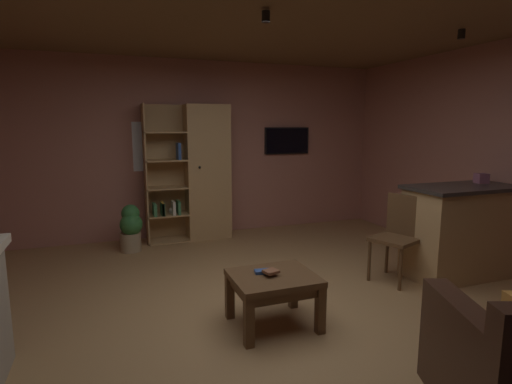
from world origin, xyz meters
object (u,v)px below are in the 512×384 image
Objects in this scene: coffee_table at (273,285)px; wall_mounted_tv at (287,141)px; table_book_0 at (262,271)px; tissue_box at (481,178)px; bookshelf_cabinet at (201,174)px; dining_chair at (399,232)px; kitchen_bar_counter at (472,230)px; potted_floor_plant at (131,228)px; table_book_1 at (271,271)px.

wall_mounted_tv is (1.51, 3.09, 1.07)m from coffee_table.
tissue_box is at bearing 7.61° from table_book_0.
bookshelf_cabinet reaches higher than coffee_table.
bookshelf_cabinet is 2.13× the size of dining_chair.
kitchen_bar_counter is 12.25× the size of table_book_0.
wall_mounted_tv is (-1.03, 2.74, 0.91)m from kitchen_bar_counter.
tissue_box is 0.13× the size of dining_chair.
bookshelf_cabinet is 2.85× the size of coffee_table.
potted_floor_plant is at bearing 110.60° from table_book_0.
potted_floor_plant is 2.79m from wall_mounted_tv.
coffee_table is at bearing -163.47° from dining_chair.
tissue_box is 0.17× the size of coffee_table.
tissue_box is at bearing 28.19° from kitchen_bar_counter.
coffee_table is at bearing -172.15° from kitchen_bar_counter.
kitchen_bar_counter reaches higher than dining_chair.
coffee_table is 0.13m from table_book_1.
bookshelf_cabinet is 1.25× the size of kitchen_bar_counter.
potted_floor_plant is (-1.04, -0.35, -0.64)m from bookshelf_cabinet.
wall_mounted_tv is at bearing 63.61° from table_book_1.
tissue_box is at bearing -42.22° from bookshelf_cabinet.
potted_floor_plant is at bearing 110.83° from table_book_1.
coffee_table is 0.91× the size of wall_mounted_tv.
table_book_1 is at bearing -170.58° from tissue_box.
wall_mounted_tv is (1.54, 3.10, 0.94)m from table_book_1.
table_book_1 is (-0.03, -0.01, 0.12)m from coffee_table.
bookshelf_cabinet is 3.58m from kitchen_bar_counter.
kitchen_bar_counter is 2.08× the size of wall_mounted_tv.
coffee_table is at bearing -91.00° from bookshelf_cabinet.
wall_mounted_tv reaches higher than table_book_1.
potted_floor_plant is (-0.99, 2.53, -0.03)m from coffee_table.
table_book_0 is 0.10m from table_book_1.
tissue_box is 0.94× the size of table_book_0.
wall_mounted_tv reaches higher than table_book_0.
table_book_1 is (-2.75, -0.46, -0.59)m from tissue_box.
wall_mounted_tv is at bearing 114.73° from tissue_box.
kitchen_bar_counter is at bearing -45.36° from bookshelf_cabinet.
table_book_1 is at bearing -162.07° from coffee_table.
bookshelf_cabinet is at bearing 134.64° from kitchen_bar_counter.
potted_floor_plant is (-0.92, 2.46, -0.13)m from table_book_0.
kitchen_bar_counter is 2.50× the size of potted_floor_plant.
tissue_box is 1.20m from dining_chair.
table_book_1 is 0.12× the size of dining_chair.
kitchen_bar_counter is at bearing -9.04° from dining_chair.
tissue_box is at bearing 9.34° from coffee_table.
bookshelf_cabinet is at bearing 87.57° from table_book_0.
coffee_table is at bearing -68.60° from potted_floor_plant.
wall_mounted_tv is at bearing 110.70° from kitchen_bar_counter.
dining_chair reaches higher than table_book_1.
potted_floor_plant reaches higher than table_book_1.
potted_floor_plant is at bearing -161.57° from bookshelf_cabinet.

